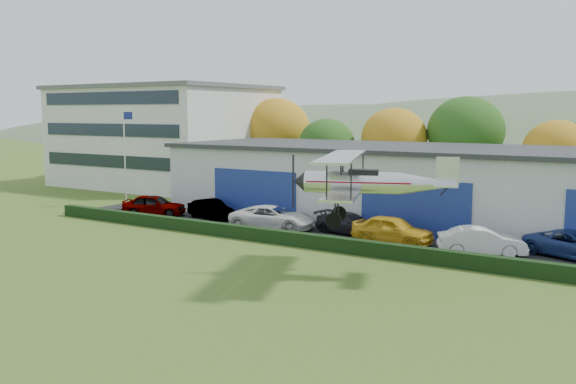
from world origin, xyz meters
The scene contains 16 objects.
ground centered at (0.00, 0.00, 0.00)m, with size 300.00×300.00×0.00m, color #43621F.
apron centered at (3.00, 21.00, 0.03)m, with size 48.00×9.00×0.05m, color black.
hedge centered at (3.00, 16.20, 0.40)m, with size 46.00×0.60×0.80m, color black.
hangar centered at (5.00, 27.98, 2.66)m, with size 40.60×12.60×5.30m.
office_block centered at (-28.00, 35.00, 5.21)m, with size 20.60×15.60×10.40m.
flagpole centered at (-19.88, 22.00, 4.78)m, with size 1.05×0.10×8.00m.
tree_belt centered at (0.85, 40.62, 5.61)m, with size 75.70×13.22×10.12m.
distant_hills centered at (-4.38, 140.00, -13.05)m, with size 430.00×196.00×56.00m.
car_0 centered at (-14.26, 19.38, 0.84)m, with size 1.86×4.63×1.58m, color gray.
car_1 centered at (-9.68, 20.42, 0.75)m, with size 1.49×4.27×1.41m, color gray.
car_2 centered at (-3.79, 19.56, 0.83)m, with size 2.57×5.58×1.55m, color silver.
car_3 centered at (1.14, 20.87, 0.71)m, with size 1.85×4.55×1.32m, color black.
car_4 centered at (4.61, 19.61, 0.87)m, with size 1.93×4.81×1.64m, color gold.
car_5 centered at (9.84, 19.36, 0.80)m, with size 1.60×4.57×1.51m, color silver.
car_6 centered at (14.17, 21.27, 0.76)m, with size 2.37×5.14×1.43m, color navy.
biplane centered at (6.33, 12.25, 4.53)m, with size 7.69×8.64×3.27m.
Camera 1 is at (18.73, -13.94, 7.66)m, focal length 39.02 mm.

